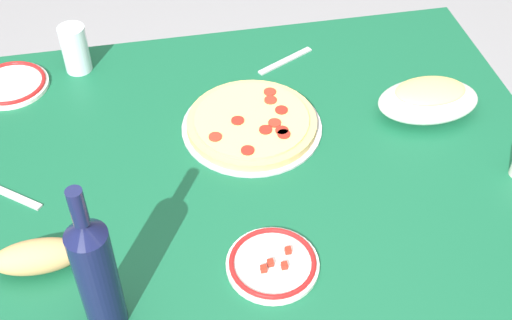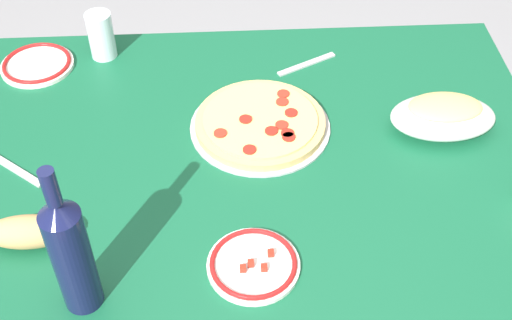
{
  "view_description": "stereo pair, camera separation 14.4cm",
  "coord_description": "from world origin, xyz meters",
  "px_view_note": "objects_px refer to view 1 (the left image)",
  "views": [
    {
      "loc": [
        -0.2,
        -1.01,
        1.79
      ],
      "look_at": [
        0.0,
        0.0,
        0.78
      ],
      "focal_mm": 47.5,
      "sensor_mm": 36.0,
      "label": 1
    },
    {
      "loc": [
        -0.06,
        -1.03,
        1.79
      ],
      "look_at": [
        0.0,
        0.0,
        0.78
      ],
      "focal_mm": 47.5,
      "sensor_mm": 36.0,
      "label": 2
    }
  ],
  "objects_px": {
    "side_plate_near": "(273,264)",
    "side_plate_far": "(11,84)",
    "baked_pasta_dish": "(428,99)",
    "wine_bottle": "(96,272)",
    "bread_loaf": "(38,256)",
    "pepperoni_pizza": "(252,123)",
    "dining_table": "(256,203)",
    "water_glass": "(75,49)"
  },
  "relations": [
    {
      "from": "dining_table",
      "to": "water_glass",
      "type": "xyz_separation_m",
      "value": [
        -0.37,
        0.44,
        0.17
      ]
    },
    {
      "from": "pepperoni_pizza",
      "to": "bread_loaf",
      "type": "height_order",
      "value": "bread_loaf"
    },
    {
      "from": "bread_loaf",
      "to": "wine_bottle",
      "type": "bearing_deg",
      "value": -49.0
    },
    {
      "from": "wine_bottle",
      "to": "side_plate_far",
      "type": "height_order",
      "value": "wine_bottle"
    },
    {
      "from": "dining_table",
      "to": "wine_bottle",
      "type": "height_order",
      "value": "wine_bottle"
    },
    {
      "from": "pepperoni_pizza",
      "to": "water_glass",
      "type": "xyz_separation_m",
      "value": [
        -0.39,
        0.31,
        0.05
      ]
    },
    {
      "from": "baked_pasta_dish",
      "to": "bread_loaf",
      "type": "bearing_deg",
      "value": -162.07
    },
    {
      "from": "pepperoni_pizza",
      "to": "side_plate_far",
      "type": "bearing_deg",
      "value": 154.42
    },
    {
      "from": "baked_pasta_dish",
      "to": "water_glass",
      "type": "bearing_deg",
      "value": 157.5
    },
    {
      "from": "side_plate_near",
      "to": "dining_table",
      "type": "bearing_deg",
      "value": 85.74
    },
    {
      "from": "wine_bottle",
      "to": "dining_table",
      "type": "bearing_deg",
      "value": 43.54
    },
    {
      "from": "side_plate_near",
      "to": "side_plate_far",
      "type": "distance_m",
      "value": 0.84
    },
    {
      "from": "water_glass",
      "to": "side_plate_near",
      "type": "relative_size",
      "value": 0.7
    },
    {
      "from": "water_glass",
      "to": "bread_loaf",
      "type": "distance_m",
      "value": 0.62
    },
    {
      "from": "pepperoni_pizza",
      "to": "side_plate_near",
      "type": "bearing_deg",
      "value": -95.3
    },
    {
      "from": "water_glass",
      "to": "side_plate_far",
      "type": "height_order",
      "value": "water_glass"
    },
    {
      "from": "baked_pasta_dish",
      "to": "water_glass",
      "type": "distance_m",
      "value": 0.87
    },
    {
      "from": "baked_pasta_dish",
      "to": "bread_loaf",
      "type": "height_order",
      "value": "baked_pasta_dish"
    },
    {
      "from": "side_plate_far",
      "to": "dining_table",
      "type": "bearing_deg",
      "value": -36.74
    },
    {
      "from": "wine_bottle",
      "to": "side_plate_far",
      "type": "distance_m",
      "value": 0.75
    },
    {
      "from": "wine_bottle",
      "to": "side_plate_far",
      "type": "xyz_separation_m",
      "value": [
        -0.21,
        0.71,
        -0.13
      ]
    },
    {
      "from": "water_glass",
      "to": "side_plate_near",
      "type": "distance_m",
      "value": 0.79
    },
    {
      "from": "bread_loaf",
      "to": "pepperoni_pizza",
      "type": "bearing_deg",
      "value": 33.6
    },
    {
      "from": "baked_pasta_dish",
      "to": "water_glass",
      "type": "height_order",
      "value": "water_glass"
    },
    {
      "from": "dining_table",
      "to": "pepperoni_pizza",
      "type": "relative_size",
      "value": 4.1
    },
    {
      "from": "baked_pasta_dish",
      "to": "side_plate_far",
      "type": "relative_size",
      "value": 1.31
    },
    {
      "from": "side_plate_near",
      "to": "side_plate_far",
      "type": "xyz_separation_m",
      "value": [
        -0.52,
        0.66,
        -0.0
      ]
    },
    {
      "from": "wine_bottle",
      "to": "water_glass",
      "type": "xyz_separation_m",
      "value": [
        -0.04,
        0.76,
        -0.08
      ]
    },
    {
      "from": "bread_loaf",
      "to": "side_plate_far",
      "type": "bearing_deg",
      "value": 98.69
    },
    {
      "from": "pepperoni_pizza",
      "to": "baked_pasta_dish",
      "type": "relative_size",
      "value": 1.35
    },
    {
      "from": "dining_table",
      "to": "side_plate_near",
      "type": "bearing_deg",
      "value": -94.26
    },
    {
      "from": "side_plate_near",
      "to": "water_glass",
      "type": "bearing_deg",
      "value": 116.63
    },
    {
      "from": "bread_loaf",
      "to": "water_glass",
      "type": "bearing_deg",
      "value": 82.78
    },
    {
      "from": "side_plate_near",
      "to": "pepperoni_pizza",
      "type": "bearing_deg",
      "value": 84.7
    },
    {
      "from": "wine_bottle",
      "to": "baked_pasta_dish",
      "type": "bearing_deg",
      "value": 29.09
    },
    {
      "from": "side_plate_near",
      "to": "wine_bottle",
      "type": "bearing_deg",
      "value": -170.12
    },
    {
      "from": "dining_table",
      "to": "bread_loaf",
      "type": "xyz_separation_m",
      "value": [
        -0.45,
        -0.17,
        0.14
      ]
    },
    {
      "from": "baked_pasta_dish",
      "to": "side_plate_far",
      "type": "xyz_separation_m",
      "value": [
        -0.97,
        0.29,
        -0.03
      ]
    },
    {
      "from": "pepperoni_pizza",
      "to": "side_plate_near",
      "type": "height_order",
      "value": "pepperoni_pizza"
    },
    {
      "from": "baked_pasta_dish",
      "to": "wine_bottle",
      "type": "xyz_separation_m",
      "value": [
        -0.76,
        -0.42,
        0.1
      ]
    },
    {
      "from": "dining_table",
      "to": "side_plate_near",
      "type": "relative_size",
      "value": 7.48
    },
    {
      "from": "wine_bottle",
      "to": "water_glass",
      "type": "bearing_deg",
      "value": 93.18
    }
  ]
}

